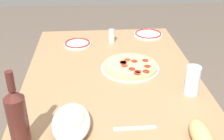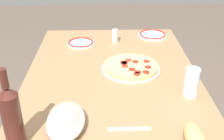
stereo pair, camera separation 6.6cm
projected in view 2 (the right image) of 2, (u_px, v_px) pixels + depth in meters
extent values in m
cube|color=#93704C|center=(112.00, 77.00, 1.52)|extent=(1.35, 0.90, 0.03)
cylinder|color=#33302D|center=(59.00, 80.00, 2.22)|extent=(0.07, 0.07, 0.71)
cylinder|color=#33302D|center=(160.00, 79.00, 2.24)|extent=(0.07, 0.07, 0.71)
cylinder|color=#B7B7BC|center=(131.00, 68.00, 1.57)|extent=(0.32, 0.32, 0.01)
cylinder|color=#DBB26B|center=(131.00, 67.00, 1.56)|extent=(0.30, 0.30, 0.02)
cylinder|color=#EACC75|center=(131.00, 65.00, 1.56)|extent=(0.26, 0.26, 0.01)
cylinder|color=maroon|center=(146.00, 61.00, 1.58)|extent=(0.04, 0.04, 0.00)
cylinder|color=maroon|center=(138.00, 72.00, 1.47)|extent=(0.04, 0.04, 0.00)
cylinder|color=#B22D1E|center=(125.00, 66.00, 1.53)|extent=(0.04, 0.04, 0.00)
cylinder|color=maroon|center=(123.00, 62.00, 1.57)|extent=(0.04, 0.04, 0.00)
cylinder|color=#B22D1E|center=(124.00, 64.00, 1.56)|extent=(0.04, 0.04, 0.00)
cylinder|color=maroon|center=(137.00, 74.00, 1.46)|extent=(0.04, 0.04, 0.00)
cylinder|color=maroon|center=(146.00, 72.00, 1.47)|extent=(0.04, 0.04, 0.00)
cylinder|color=#B22D1E|center=(128.00, 60.00, 1.59)|extent=(0.04, 0.04, 0.00)
cylinder|color=maroon|center=(125.00, 63.00, 1.56)|extent=(0.04, 0.04, 0.00)
cylinder|color=maroon|center=(148.00, 67.00, 1.52)|extent=(0.04, 0.04, 0.00)
cylinder|color=maroon|center=(135.00, 62.00, 1.58)|extent=(0.04, 0.04, 0.00)
cylinder|color=maroon|center=(132.00, 70.00, 1.50)|extent=(0.04, 0.04, 0.00)
ellipsoid|color=white|center=(66.00, 121.00, 1.12)|extent=(0.24, 0.15, 0.07)
ellipsoid|color=#AD2819|center=(66.00, 118.00, 1.11)|extent=(0.20, 0.12, 0.03)
ellipsoid|color=beige|center=(65.00, 115.00, 1.10)|extent=(0.17, 0.10, 0.02)
cylinder|color=#471E19|center=(12.00, 121.00, 1.01)|extent=(0.07, 0.07, 0.21)
cone|color=#471E19|center=(6.00, 92.00, 0.95)|extent=(0.07, 0.07, 0.03)
cylinder|color=#471E19|center=(4.00, 78.00, 0.93)|extent=(0.03, 0.03, 0.07)
cylinder|color=silver|center=(191.00, 82.00, 1.31)|extent=(0.07, 0.07, 0.14)
cylinder|color=white|center=(81.00, 43.00, 1.87)|extent=(0.17, 0.17, 0.01)
torus|color=red|center=(81.00, 42.00, 1.87)|extent=(0.16, 0.16, 0.01)
cylinder|color=white|center=(152.00, 35.00, 2.00)|extent=(0.20, 0.20, 0.01)
torus|color=red|center=(152.00, 34.00, 1.99)|extent=(0.18, 0.18, 0.01)
ellipsoid|color=tan|center=(195.00, 138.00, 1.03)|extent=(0.17, 0.07, 0.07)
cylinder|color=silver|center=(115.00, 37.00, 1.89)|extent=(0.04, 0.04, 0.07)
cylinder|color=#B7B7BC|center=(115.00, 30.00, 1.87)|extent=(0.04, 0.04, 0.01)
cube|color=#B7B7BC|center=(129.00, 129.00, 1.13)|extent=(0.02, 0.17, 0.00)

